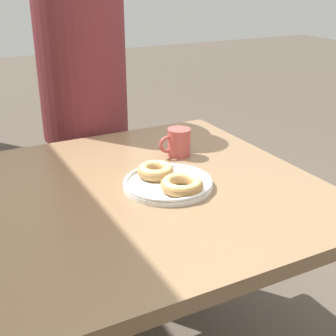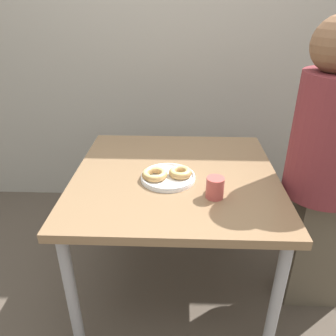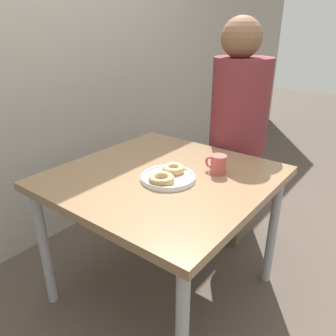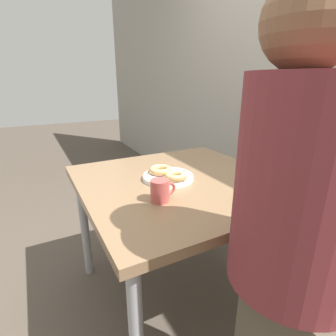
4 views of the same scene
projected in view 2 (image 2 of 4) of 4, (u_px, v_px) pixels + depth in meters
The scene contains 6 objects.
ground_plane at pixel (174, 300), 1.82m from camera, with size 14.00×14.00×0.00m, color #4C4238.
wall_back at pixel (179, 31), 2.23m from camera, with size 8.00×0.05×2.60m.
dining_table at pixel (175, 186), 1.65m from camera, with size 0.99×0.99×0.73m.
donut_plate at pixel (167, 175), 1.55m from camera, with size 0.28×0.26×0.05m.
coffee_mug at pixel (215, 187), 1.40m from camera, with size 0.08×0.11×0.09m.
person_figure at pixel (327, 169), 1.51m from camera, with size 0.37×0.35×1.45m.
Camera 2 is at (0.02, -1.28, 1.49)m, focal length 35.00 mm.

